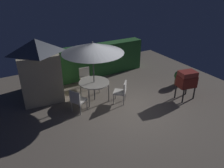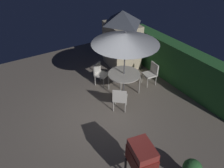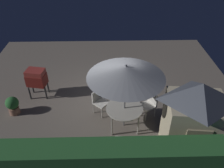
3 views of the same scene
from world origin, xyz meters
name	(u,v)px [view 1 (image 1 of 3)]	position (x,y,z in m)	size (l,w,h in m)	color
ground_plane	(127,110)	(0.00, 0.00, 0.00)	(11.00, 11.00, 0.00)	#6B6056
hedge_backdrop	(88,62)	(0.00, 3.50, 0.79)	(5.86, 0.62, 1.58)	#28602D
garden_shed	(39,70)	(-2.52, 2.40, 1.27)	(1.72, 1.46, 2.50)	#C6B793
patio_table	(94,83)	(-0.72, 1.30, 0.73)	(1.21, 1.21, 0.79)	#B2ADA3
patio_umbrella	(93,48)	(-0.72, 1.30, 2.18)	(2.33, 2.33, 2.42)	#4C4C51
bbq_grill	(187,80)	(2.54, -0.43, 0.85)	(0.78, 0.62, 1.20)	maroon
chair_near_shed	(122,91)	(0.12, 0.57, 0.52)	(0.65, 0.65, 0.90)	silver
chair_far_side	(85,76)	(-0.58, 2.54, 0.52)	(0.51, 0.51, 0.90)	silver
chair_toward_hedge	(77,100)	(-1.64, 0.78, 0.52)	(0.63, 0.63, 0.90)	silver
potted_plant_by_shed	(179,78)	(3.22, 0.59, 0.38)	(0.46, 0.46, 0.71)	#936651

